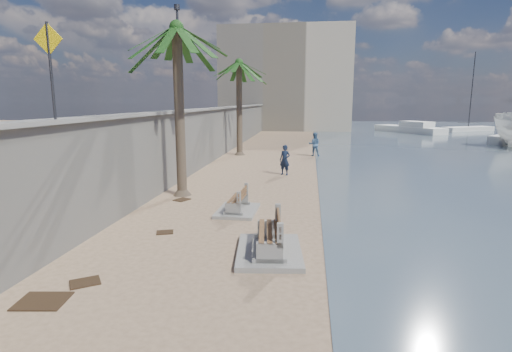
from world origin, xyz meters
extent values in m
plane|color=tan|center=(0.00, 0.00, 0.00)|extent=(140.00, 140.00, 0.00)
cube|color=gray|center=(-5.20, 20.00, 1.75)|extent=(0.45, 70.00, 3.50)
cube|color=gray|center=(-5.20, 20.00, 3.55)|extent=(0.80, 70.00, 0.12)
cube|color=#B7AA93|center=(-2.00, 52.00, 7.00)|extent=(18.00, 12.00, 14.00)
cube|color=gray|center=(0.52, 2.06, 0.07)|extent=(1.98, 2.69, 0.14)
cube|color=gray|center=(-1.07, 6.01, 0.06)|extent=(1.46, 2.11, 0.11)
cylinder|color=brown|center=(-3.96, 8.39, 3.52)|extent=(0.42, 0.42, 7.03)
cylinder|color=brown|center=(-3.74, 21.78, 3.42)|extent=(0.44, 0.44, 6.84)
cylinder|color=#2D2D33|center=(-5.00, 1.50, 4.81)|extent=(0.07, 0.07, 2.40)
cube|color=yellow|center=(-5.00, 1.50, 5.60)|extent=(0.78, 0.03, 0.78)
cylinder|color=#2D2D33|center=(-5.10, 12.00, 6.11)|extent=(0.12, 0.12, 5.00)
cylinder|color=#2D2D33|center=(-5.10, 12.00, 8.61)|extent=(0.28, 0.28, 0.25)
imported|color=#141F37|center=(0.20, 13.86, 0.96)|extent=(0.82, 0.70, 1.93)
imported|color=#466992|center=(1.92, 21.93, 0.97)|extent=(0.95, 0.74, 1.94)
cube|color=silver|center=(22.95, 49.77, 0.25)|extent=(7.61, 5.36, 0.70)
cylinder|color=#2D2D33|center=(22.95, 49.77, 5.46)|extent=(0.12, 0.12, 9.93)
cube|color=#382616|center=(-3.86, -1.17, 0.01)|extent=(1.07, 0.91, 0.03)
cube|color=#382616|center=(-3.46, -0.24, 0.01)|extent=(0.82, 0.79, 0.03)
cube|color=#382616|center=(-3.70, 7.52, 0.01)|extent=(0.72, 0.77, 0.03)
cube|color=#382616|center=(-2.91, 3.38, 0.01)|extent=(0.62, 0.56, 0.03)
camera|label=1|loc=(1.52, -8.12, 4.08)|focal=28.00mm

